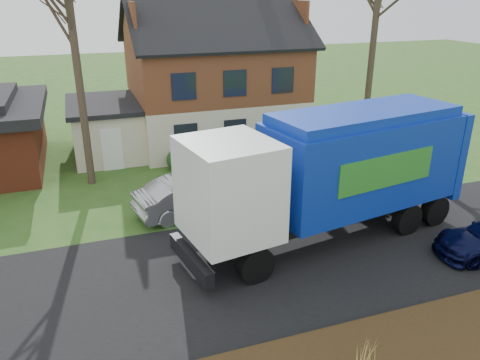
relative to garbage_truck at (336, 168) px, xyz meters
name	(u,v)px	position (x,y,z in m)	size (l,w,h in m)	color
ground	(278,265)	(-2.60, -1.19, -2.62)	(120.00, 120.00, 0.00)	#2B521B
road	(278,264)	(-2.60, -1.19, -2.61)	(80.00, 7.00, 0.02)	black
main_house	(206,72)	(-1.11, 12.72, 1.41)	(12.95, 8.95, 9.26)	beige
garbage_truck	(336,168)	(0.00, 0.00, 0.00)	(10.91, 4.55, 4.54)	black
silver_sedan	(193,194)	(-4.25, 3.55, -1.85)	(1.62, 4.64, 1.53)	#98999F
grass_clump_mid	(368,356)	(-2.73, -6.39, -1.81)	(0.36, 0.30, 1.00)	tan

